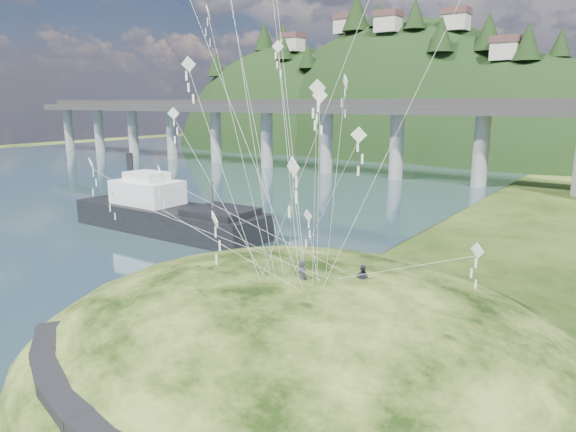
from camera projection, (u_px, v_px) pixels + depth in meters
The scene contains 10 objects.
ground at pixel (184, 330), 33.08m from camera, with size 320.00×320.00×0.00m, color black.
water at pixel (37, 179), 97.75m from camera, with size 240.00×240.00×0.00m, color #304C58.
grass_hill at pixel (304, 376), 30.46m from camera, with size 36.00×32.00×13.00m.
footpath at pixel (131, 415), 20.65m from camera, with size 22.29×5.84×0.83m.
bridge at pixel (351, 126), 101.65m from camera, with size 160.00×11.00×15.00m.
far_ridge at pixel (382, 175), 156.47m from camera, with size 153.00×70.00×94.50m.
work_barge at pixel (166, 213), 58.15m from camera, with size 24.72×7.30×8.59m.
wooden_dock at pixel (235, 280), 41.07m from camera, with size 14.15×7.29×1.02m.
kite_flyers at pixel (334, 263), 27.99m from camera, with size 3.36×2.83×2.07m.
kite_swarm at pixel (264, 67), 27.14m from camera, with size 19.81×15.17×22.43m.
Camera 1 is at (23.32, -21.06, 14.39)m, focal length 32.00 mm.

